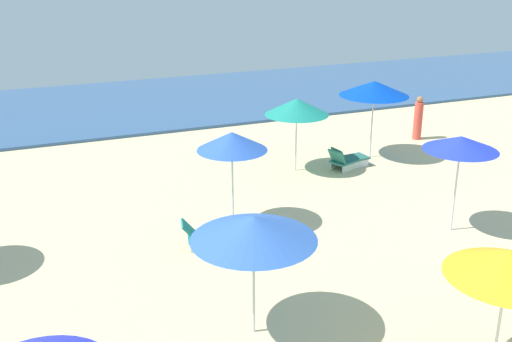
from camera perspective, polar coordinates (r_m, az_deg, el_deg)
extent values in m
cube|color=#315481|center=(29.17, -12.87, 5.99)|extent=(60.00, 10.29, 0.12)
cylinder|color=silver|center=(21.58, 10.74, 4.09)|extent=(0.05, 0.05, 2.20)
cone|color=#0639B7|center=(21.26, 10.97, 7.58)|extent=(2.37, 2.37, 0.50)
cube|color=silver|center=(20.45, 8.99, 0.42)|extent=(0.96, 0.38, 0.24)
cube|color=silver|center=(20.76, 7.89, 0.78)|extent=(0.96, 0.38, 0.24)
cube|color=#2E7B69|center=(20.55, 8.46, 1.00)|extent=(1.25, 0.95, 0.06)
cube|color=#2E7B69|center=(20.11, 7.56, 1.30)|extent=(0.48, 0.65, 0.49)
cube|color=silver|center=(20.60, 9.29, 0.56)|extent=(1.04, 0.16, 0.26)
cube|color=silver|center=(21.00, 8.40, 0.99)|extent=(1.04, 0.16, 0.26)
cube|color=#286454|center=(20.75, 8.86, 1.19)|extent=(1.22, 0.76, 0.06)
cube|color=#286454|center=(20.38, 7.71, 1.51)|extent=(0.32, 0.62, 0.43)
cylinder|color=silver|center=(11.60, -0.21, -10.74)|extent=(0.05, 0.05, 1.96)
cone|color=#315EB4|center=(11.03, -0.21, -5.34)|extent=(2.33, 2.33, 0.46)
cylinder|color=silver|center=(15.88, -2.19, -1.63)|extent=(0.05, 0.05, 2.10)
cone|color=blue|center=(15.45, -2.25, 2.81)|extent=(1.81, 1.81, 0.48)
cube|color=silver|center=(14.91, -4.14, -7.09)|extent=(0.98, 0.27, 0.25)
cube|color=silver|center=(15.36, -4.31, -6.24)|extent=(0.98, 0.27, 0.25)
cube|color=#18786C|center=(15.06, -4.24, -6.13)|extent=(1.21, 0.83, 0.06)
cube|color=#18786C|center=(14.94, -6.20, -5.52)|extent=(0.52, 0.64, 0.46)
cylinder|color=silver|center=(11.28, 21.67, -13.38)|extent=(0.05, 0.05, 1.94)
cone|color=#F3A81E|center=(10.69, 22.50, -7.96)|extent=(2.03, 2.03, 0.47)
cylinder|color=silver|center=(19.96, 3.75, 2.63)|extent=(0.05, 0.05, 1.90)
cone|color=#198271|center=(19.63, 3.83, 6.01)|extent=(2.06, 2.06, 0.53)
cylinder|color=silver|center=(16.40, 18.08, -1.77)|extent=(0.05, 0.05, 2.19)
cone|color=blue|center=(16.00, 18.57, 2.47)|extent=(1.87, 1.87, 0.36)
cylinder|color=#EE4D3D|center=(24.17, 14.86, 4.54)|extent=(0.47, 0.47, 1.43)
sphere|color=#9C6740|center=(23.98, 15.04, 6.45)|extent=(0.25, 0.25, 0.25)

